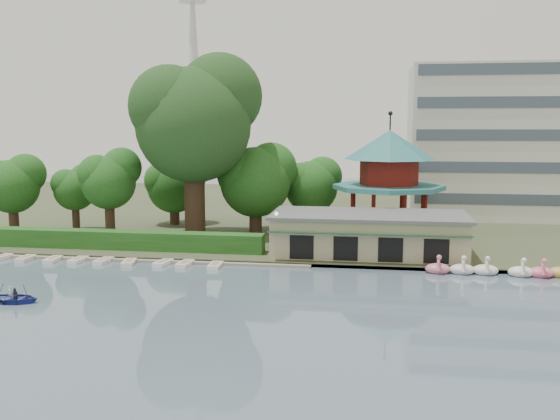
% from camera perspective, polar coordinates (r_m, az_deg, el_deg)
% --- Properties ---
extents(ground_plane, '(220.00, 220.00, 0.00)m').
position_cam_1_polar(ground_plane, '(41.02, -6.71, -10.34)').
color(ground_plane, slate).
rests_on(ground_plane, ground).
extents(shore, '(220.00, 70.00, 0.40)m').
position_cam_1_polar(shore, '(91.01, 2.01, -0.05)').
color(shore, '#424930').
rests_on(shore, ground).
extents(embankment, '(220.00, 0.60, 0.30)m').
position_cam_1_polar(embankment, '(57.24, -2.09, -4.87)').
color(embankment, gray).
rests_on(embankment, ground).
extents(dock, '(34.00, 1.60, 0.24)m').
position_cam_1_polar(dock, '(60.52, -13.37, -4.41)').
color(dock, gray).
rests_on(dock, ground).
extents(boathouse, '(18.60, 9.39, 3.90)m').
position_cam_1_polar(boathouse, '(60.40, 8.11, -2.12)').
color(boathouse, tan).
rests_on(boathouse, shore).
extents(pavilion, '(12.40, 12.40, 13.50)m').
position_cam_1_polar(pavilion, '(69.73, 9.94, 3.42)').
color(pavilion, tan).
rests_on(pavilion, shore).
extents(office_building, '(38.00, 18.00, 20.00)m').
position_cam_1_polar(office_building, '(89.35, 23.18, 5.31)').
color(office_building, silver).
rests_on(office_building, shore).
extents(broadcast_tower, '(8.00, 8.00, 96.00)m').
position_cam_1_polar(broadcast_tower, '(186.34, -7.94, 14.36)').
color(broadcast_tower, silver).
rests_on(broadcast_tower, ground).
extents(hedge, '(30.00, 2.00, 1.80)m').
position_cam_1_polar(hedge, '(64.43, -14.78, -2.64)').
color(hedge, '#245A1D').
rests_on(hedge, shore).
extents(lamp_post, '(0.36, 0.36, 4.28)m').
position_cam_1_polar(lamp_post, '(58.01, -0.34, -1.48)').
color(lamp_post, black).
rests_on(lamp_post, shore).
extents(big_tree, '(13.72, 12.79, 20.09)m').
position_cam_1_polar(big_tree, '(68.52, -7.76, 8.56)').
color(big_tree, '#3A281C').
rests_on(big_tree, shore).
extents(small_trees, '(39.79, 16.38, 10.29)m').
position_cam_1_polar(small_trees, '(72.99, -8.57, 2.64)').
color(small_trees, '#3A281C').
rests_on(small_trees, shore).
extents(swan_boats, '(19.99, 2.07, 1.92)m').
position_cam_1_polar(swan_boats, '(57.19, 22.59, -5.24)').
color(swan_boats, '#D6738D').
rests_on(swan_boats, ground).
extents(moored_rowboats, '(24.33, 2.70, 0.36)m').
position_cam_1_polar(moored_rowboats, '(60.61, -16.81, -4.46)').
color(moored_rowboats, white).
rests_on(moored_rowboats, ground).
extents(rowboat_with_passengers, '(5.31, 3.81, 2.01)m').
position_cam_1_polar(rowboat_with_passengers, '(49.30, -23.23, -7.14)').
color(rowboat_with_passengers, '#2E3C92').
rests_on(rowboat_with_passengers, ground).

